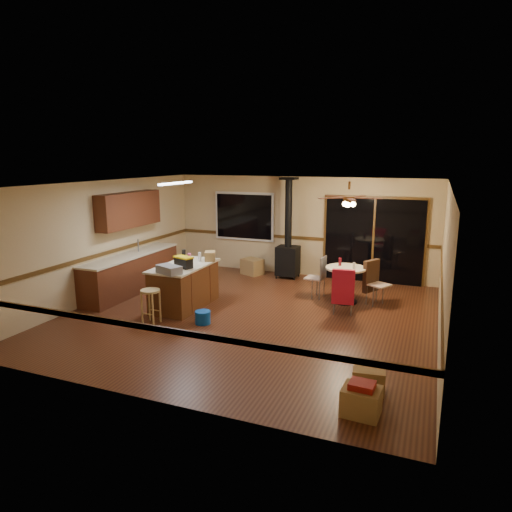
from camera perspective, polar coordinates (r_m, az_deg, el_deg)
The scene contains 35 objects.
floor at distance 9.20m, azimuth -0.69°, elevation -7.39°, with size 7.00×7.00×0.00m, color #492414.
ceiling at distance 8.68m, azimuth -0.74°, elevation 9.00°, with size 7.00×7.00×0.00m, color silver.
wall_back at distance 12.11m, azimuth 5.61°, elevation 3.69°, with size 7.00×7.00×0.00m, color tan.
wall_front at distance 5.87m, azimuth -13.89°, elevation -5.91°, with size 7.00×7.00×0.00m, color tan.
wall_left at distance 10.66m, azimuth -18.40°, elevation 1.95°, with size 7.00×7.00×0.00m, color tan.
wall_right at distance 8.21m, azimuth 22.50°, elevation -1.31°, with size 7.00×7.00×0.00m, color tan.
chair_rail at distance 8.92m, azimuth -0.71°, elevation -1.32°, with size 7.00×7.00×0.08m, color #4F3313, non-canonical shape.
window at distance 12.57m, azimuth -1.49°, elevation 4.98°, with size 1.72×0.10×1.32m, color black.
sliding_door at distance 11.73m, azimuth 14.46°, elevation 1.84°, with size 2.52×0.10×2.10m, color black.
lower_cabinets at distance 11.04m, azimuth -15.25°, elevation -2.14°, with size 0.60×3.00×0.86m, color #542615.
countertop at distance 10.94m, azimuth -15.38°, elevation 0.14°, with size 0.64×3.04×0.04m, color beige.
upper_cabinets at distance 11.01m, azimuth -15.58°, elevation 5.59°, with size 0.35×2.00×0.80m, color #542615.
kitchen_island at distance 9.71m, azimuth -8.94°, elevation -3.68°, with size 0.88×1.68×0.90m.
wood_stove at distance 11.84m, azimuth 4.01°, elevation 0.72°, with size 0.55×0.50×2.52m.
ceiling_fan at distance 9.74m, azimuth 11.52°, elevation 6.83°, with size 0.24×0.24×0.55m.
fluorescent_strip at distance 9.77m, azimuth -9.99°, elevation 8.95°, with size 0.10×1.20×0.04m, color white.
toolbox_grey at distance 8.93m, azimuth -10.82°, elevation -1.67°, with size 0.50×0.28×0.16m, color slate.
toolbox_black at distance 9.33m, azimuth -9.05°, elevation -0.86°, with size 0.37×0.19×0.20m, color black.
toolbox_yellow_lid at distance 9.30m, azimuth -9.07°, elevation -0.16°, with size 0.41×0.21×0.03m, color gold.
box_on_island at distance 9.91m, azimuth -5.77°, elevation -0.01°, with size 0.22×0.29×0.20m, color olive.
bottle_dark at distance 9.78m, azimuth -9.01°, elevation -0.00°, with size 0.08×0.08×0.28m, color black.
bottle_pink at distance 9.68m, azimuth -8.33°, elevation -0.30°, with size 0.07×0.07×0.22m, color #D84C8C.
bottle_white at distance 9.86m, azimuth -7.04°, elevation -0.11°, with size 0.07×0.07×0.20m, color white.
bar_stool at distance 8.89m, azimuth -12.99°, elevation -6.18°, with size 0.36×0.36×0.66m, color tan.
blue_bucket at distance 8.77m, azimuth -6.67°, elevation -7.62°, with size 0.30×0.30×0.25m, color #0C4AAB.
dining_table at distance 10.03m, azimuth 11.11°, elevation -2.78°, with size 0.87×0.87×0.78m.
glass_red at distance 10.07m, azimuth 10.46°, elevation -0.72°, with size 0.07×0.07×0.17m, color #590C14.
glass_cream at distance 9.88m, azimuth 12.16°, elevation -1.17°, with size 0.06×0.06×0.13m, color beige.
chair_left at distance 10.22m, azimuth 7.95°, elevation -2.04°, with size 0.43×0.43×0.51m.
chair_near at distance 9.16m, azimuth 10.86°, elevation -3.79°, with size 0.48×0.51×0.70m.
chair_right at distance 10.07m, azimuth 14.30°, elevation -2.48°, with size 0.61×0.59×0.70m.
box_under_window at distance 12.26m, azimuth -0.47°, elevation -1.34°, with size 0.53×0.42×0.42m, color olive.
box_corner_a at distance 5.99m, azimuth 13.01°, elevation -17.28°, with size 0.46×0.38×0.35m, color olive.
box_corner_b at distance 6.51m, azimuth 13.89°, elevation -14.80°, with size 0.42×0.36×0.34m, color olive.
box_small_red at distance 5.89m, azimuth 13.12°, elevation -15.47°, with size 0.30×0.25×0.08m, color maroon.
Camera 1 is at (3.30, -8.01, 3.10)m, focal length 32.00 mm.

